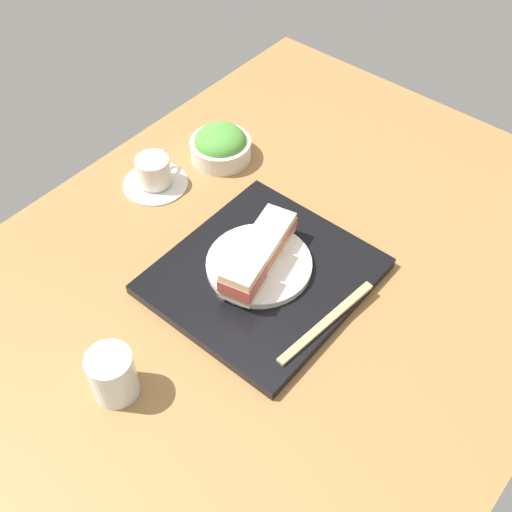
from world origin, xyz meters
TOP-DOWN VIEW (x-y plane):
  - ground_plane at (0.00, 0.00)cm, footprint 140.00×100.00cm
  - serving_tray at (1.10, 1.16)cm, footprint 36.31×33.55cm
  - sandwich_plate at (1.62, 2.60)cm, footprint 19.26×19.26cm
  - sandwich_near at (-5.10, 0.74)cm, footprint 8.10×7.61cm
  - sandwich_middle at (1.62, 2.60)cm, footprint 8.12×7.50cm
  - sandwich_far at (8.34, 4.47)cm, footprint 8.13×7.65cm
  - salad_bowl at (21.77, 30.09)cm, footprint 13.09×13.09cm
  - chopsticks_pair at (-0.64, -14.16)cm, footprint 22.96×3.67cm
  - coffee_cup at (6.58, 34.83)cm, footprint 13.59×13.59cm
  - drinking_glass at (-31.38, 4.65)cm, footprint 7.35×7.35cm

SIDE VIEW (x-z plane):
  - ground_plane at x=0.00cm, z-range -3.00..0.00cm
  - serving_tray at x=1.10cm, z-range 0.00..2.05cm
  - chopsticks_pair at x=-0.64cm, z-range 2.05..2.75cm
  - sandwich_plate at x=1.62cm, z-range 2.05..3.36cm
  - coffee_cup at x=6.58cm, z-range -0.58..6.12cm
  - salad_bowl at x=21.77cm, z-range -0.43..6.99cm
  - drinking_glass at x=-31.38cm, z-range 0.00..9.12cm
  - sandwich_far at x=8.34cm, z-range 3.36..7.89cm
  - sandwich_middle at x=1.62cm, z-range 3.36..8.57cm
  - sandwich_near at x=-5.10cm, z-range 3.36..9.31cm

